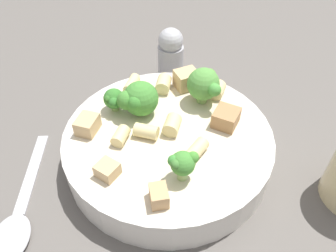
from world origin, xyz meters
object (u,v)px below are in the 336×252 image
object	(u,v)px
rigatoni_3	(197,150)
rigatoni_6	(132,84)
broccoli_floret_2	(139,99)
chicken_chunk_1	(226,118)
rigatoni_4	(217,90)
spoon	(16,218)
rigatoni_0	(121,136)
chicken_chunk_2	(107,170)
broccoli_floret_1	(182,163)
pepper_shaker	(171,55)
chicken_chunk_0	(87,125)
rigatoni_1	(163,84)
chicken_chunk_3	(186,79)
chicken_chunk_4	(159,196)
pasta_bowl	(168,143)
broccoli_floret_3	(204,84)
rigatoni_2	(171,124)
broccoli_floret_0	(114,99)
rigatoni_5	(146,131)

from	to	relation	value
rigatoni_3	rigatoni_6	world-z (taller)	same
broccoli_floret_2	chicken_chunk_1	bearing A→B (deg)	44.48
rigatoni_4	spoon	bearing A→B (deg)	-90.20
rigatoni_0	chicken_chunk_2	distance (m)	0.05
broccoli_floret_1	broccoli_floret_2	distance (m)	0.10
rigatoni_0	rigatoni_6	size ratio (longest dim) A/B	0.76
pepper_shaker	spoon	bearing A→B (deg)	-67.72
broccoli_floret_1	chicken_chunk_0	distance (m)	0.12
rigatoni_1	spoon	bearing A→B (deg)	-77.43
rigatoni_1	chicken_chunk_0	distance (m)	0.11
rigatoni_0	rigatoni_3	bearing A→B (deg)	40.63
chicken_chunk_3	chicken_chunk_4	bearing A→B (deg)	-45.82
chicken_chunk_0	chicken_chunk_3	world-z (taller)	chicken_chunk_3
pasta_bowl	rigatoni_4	size ratio (longest dim) A/B	10.58
chicken_chunk_4	broccoli_floret_3	bearing A→B (deg)	125.06
pasta_bowl	pepper_shaker	size ratio (longest dim) A/B	2.86
broccoli_floret_1	broccoli_floret_3	xyz separation A→B (m)	(-0.08, 0.09, 0.00)
rigatoni_2	rigatoni_4	distance (m)	0.08
broccoli_floret_1	broccoli_floret_2	bearing A→B (deg)	171.05
chicken_chunk_4	broccoli_floret_0	bearing A→B (deg)	167.95
rigatoni_0	chicken_chunk_1	size ratio (longest dim) A/B	0.79
pasta_bowl	rigatoni_4	bearing A→B (deg)	101.94
spoon	rigatoni_3	bearing A→B (deg)	70.61
rigatoni_4	chicken_chunk_4	size ratio (longest dim) A/B	1.08
rigatoni_4	chicken_chunk_2	distance (m)	0.17
rigatoni_1	rigatoni_4	bearing A→B (deg)	44.52
rigatoni_3	chicken_chunk_2	distance (m)	0.09
pasta_bowl	rigatoni_6	world-z (taller)	rigatoni_6
broccoli_floret_2	rigatoni_6	size ratio (longest dim) A/B	1.62
pasta_bowl	chicken_chunk_1	size ratio (longest dim) A/B	8.23
rigatoni_0	pepper_shaker	size ratio (longest dim) A/B	0.27
pasta_bowl	chicken_chunk_4	size ratio (longest dim) A/B	11.43
broccoli_floret_2	rigatoni_0	xyz separation A→B (m)	(0.03, -0.04, -0.01)
broccoli_floret_2	chicken_chunk_4	distance (m)	0.12
rigatoni_1	chicken_chunk_4	world-z (taller)	rigatoni_1
rigatoni_1	chicken_chunk_1	xyz separation A→B (m)	(0.09, 0.02, 0.00)
chicken_chunk_3	chicken_chunk_4	size ratio (longest dim) A/B	1.37
rigatoni_4	chicken_chunk_3	distance (m)	0.04
rigatoni_1	rigatoni_5	size ratio (longest dim) A/B	0.94
rigatoni_6	broccoli_floret_2	bearing A→B (deg)	-20.85
rigatoni_4	rigatoni_6	distance (m)	0.11
rigatoni_4	chicken_chunk_3	world-z (taller)	chicken_chunk_3
chicken_chunk_1	chicken_chunk_2	bearing A→B (deg)	-95.11
chicken_chunk_2	pepper_shaker	xyz separation A→B (m)	(-0.14, 0.18, -0.01)
chicken_chunk_3	chicken_chunk_0	bearing A→B (deg)	-89.53
pepper_shaker	chicken_chunk_3	bearing A→B (deg)	-21.35
broccoli_floret_3	chicken_chunk_2	world-z (taller)	broccoli_floret_3
rigatoni_3	rigatoni_5	world-z (taller)	same
chicken_chunk_3	rigatoni_6	bearing A→B (deg)	-122.28
rigatoni_0	rigatoni_5	size ratio (longest dim) A/B	0.87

